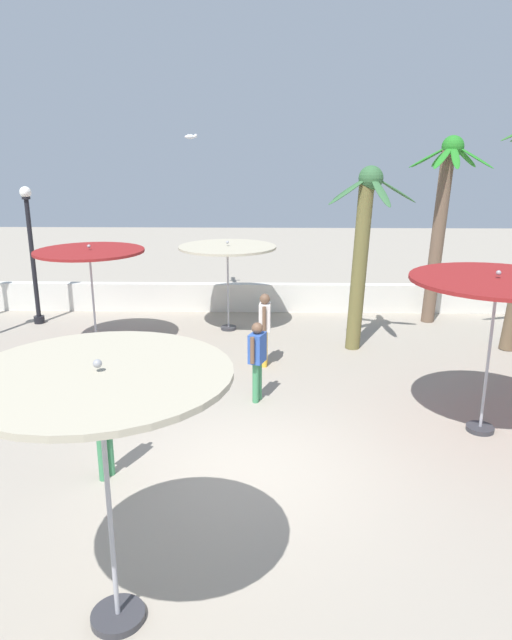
# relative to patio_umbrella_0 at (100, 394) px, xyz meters

# --- Properties ---
(ground_plane) EXTENTS (56.00, 56.00, 0.00)m
(ground_plane) POSITION_rel_patio_umbrella_0_xyz_m (1.26, 2.99, -2.48)
(ground_plane) COLOR #9E9384
(boundary_wall) EXTENTS (25.20, 0.30, 0.82)m
(boundary_wall) POSITION_rel_patio_umbrella_0_xyz_m (1.26, 11.81, -2.06)
(boundary_wall) COLOR silver
(boundary_wall) RESTS_ON ground_plane
(patio_umbrella_0) EXTENTS (2.41, 2.41, 2.81)m
(patio_umbrella_0) POSITION_rel_patio_umbrella_0_xyz_m (0.00, 0.00, 0.00)
(patio_umbrella_0) COLOR #333338
(patio_umbrella_0) RESTS_ON ground_plane
(patio_umbrella_2) EXTENTS (2.50, 2.50, 2.36)m
(patio_umbrella_2) POSITION_rel_patio_umbrella_0_xyz_m (0.44, 9.95, -0.37)
(patio_umbrella_2) COLOR #333338
(patio_umbrella_2) RESTS_ON ground_plane
(patio_umbrella_3) EXTENTS (2.51, 2.51, 2.50)m
(patio_umbrella_3) POSITION_rel_patio_umbrella_0_xyz_m (-2.63, 8.39, -0.24)
(patio_umbrella_3) COLOR #333338
(patio_umbrella_3) RESTS_ON ground_plane
(patio_umbrella_5) EXTENTS (2.73, 2.73, 2.77)m
(patio_umbrella_5) POSITION_rel_patio_umbrella_0_xyz_m (5.11, 4.25, 0.03)
(patio_umbrella_5) COLOR #333338
(patio_umbrella_5) RESTS_ON ground_plane
(palm_tree_0) EXTENTS (2.11, 2.17, 4.26)m
(palm_tree_0) POSITION_rel_patio_umbrella_0_xyz_m (3.65, 8.52, 0.15)
(palm_tree_0) COLOR brown
(palm_tree_0) RESTS_ON ground_plane
(palm_tree_3) EXTENTS (2.17, 2.17, 4.95)m
(palm_tree_3) POSITION_rel_patio_umbrella_0_xyz_m (6.07, 10.83, 0.60)
(palm_tree_3) COLOR brown
(palm_tree_3) RESTS_ON ground_plane
(lamp_post_2) EXTENTS (0.30, 0.30, 3.68)m
(lamp_post_2) POSITION_rel_patio_umbrella_0_xyz_m (-4.81, 10.42, -0.47)
(lamp_post_2) COLOR black
(lamp_post_2) RESTS_ON ground_plane
(guest_0) EXTENTS (0.26, 0.56, 1.63)m
(guest_0) POSITION_rel_patio_umbrella_0_xyz_m (1.42, 7.28, -1.49)
(guest_0) COLOR gold
(guest_0) RESTS_ON ground_plane
(guest_1) EXTENTS (0.35, 0.53, 1.55)m
(guest_1) POSITION_rel_patio_umbrella_0_xyz_m (1.30, 5.40, -1.55)
(guest_1) COLOR #3F8C59
(guest_1) RESTS_ON ground_plane
(guest_2) EXTENTS (0.37, 0.51, 1.68)m
(guest_2) POSITION_rel_patio_umbrella_0_xyz_m (-0.83, 2.66, -1.45)
(guest_2) COLOR #3F8C59
(guest_2) RESTS_ON ground_plane
(seagull_0) EXTENTS (0.39, 1.08, 0.14)m
(seagull_0) POSITION_rel_patio_umbrella_0_xyz_m (-0.85, 13.25, 2.49)
(seagull_0) COLOR white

